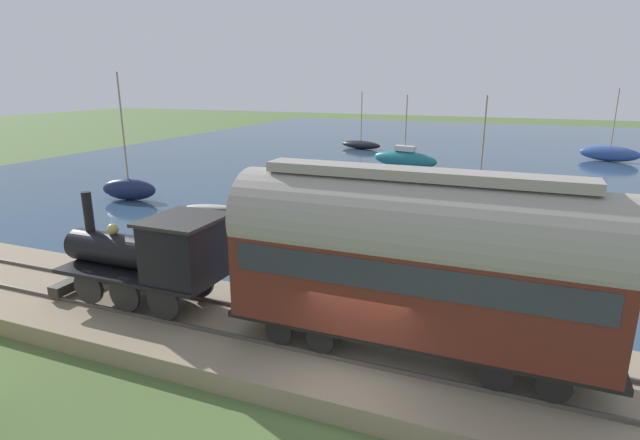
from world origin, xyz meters
name	(u,v)px	position (x,y,z in m)	size (l,w,h in m)	color
ground_plane	(353,396)	(0.00, 0.00, 0.00)	(200.00, 200.00, 0.00)	#516B38
harbor_water	(488,154)	(44.16, 0.00, 0.00)	(80.00, 80.00, 0.01)	#2D4760
rail_embankment	(369,358)	(1.34, 0.00, 0.29)	(5.03, 56.00, 0.70)	gray
steam_locomotive	(155,253)	(1.34, 6.83, 2.34)	(2.30, 5.79, 3.34)	black
passenger_coach	(415,257)	(1.34, -1.06, 3.30)	(2.46, 9.41, 4.75)	black
sailboat_navy	(129,189)	(14.20, 19.78, 0.74)	(1.83, 3.74, 7.89)	#192347
sailboat_blue	(609,153)	(43.75, -10.87, 0.74)	(2.56, 5.28, 6.67)	#335199
sailboat_brown	(478,201)	(19.85, -1.10, 0.58)	(3.15, 6.28, 6.60)	brown
sailboat_teal	(404,159)	(32.84, 6.24, 0.80)	(2.73, 6.20, 6.20)	#1E707A
sailboat_black	(361,144)	(43.38, 13.55, 0.48)	(2.55, 5.08, 6.21)	black
rowboat_far_out	(242,223)	(11.60, 9.97, 0.23)	(2.06, 2.84, 0.44)	silver
rowboat_mid_harbor	(209,207)	(13.99, 13.62, 0.16)	(1.45, 2.98, 0.30)	#B7B2A3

